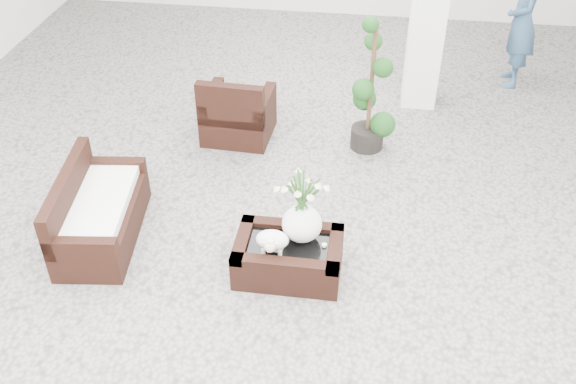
# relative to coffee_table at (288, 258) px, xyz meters

# --- Properties ---
(ground) EXTENTS (11.00, 11.00, 0.00)m
(ground) POSITION_rel_coffee_table_xyz_m (-0.05, 0.42, -0.16)
(ground) COLOR gray
(ground) RESTS_ON ground
(coffee_table) EXTENTS (0.90, 0.60, 0.31)m
(coffee_table) POSITION_rel_coffee_table_xyz_m (0.00, 0.00, 0.00)
(coffee_table) COLOR black
(coffee_table) RESTS_ON ground
(sheep_figurine) EXTENTS (0.28, 0.23, 0.21)m
(sheep_figurine) POSITION_rel_coffee_table_xyz_m (-0.12, -0.10, 0.26)
(sheep_figurine) COLOR white
(sheep_figurine) RESTS_ON coffee_table
(planter_narcissus) EXTENTS (0.44, 0.44, 0.80)m
(planter_narcissus) POSITION_rel_coffee_table_xyz_m (0.10, 0.10, 0.56)
(planter_narcissus) COLOR white
(planter_narcissus) RESTS_ON coffee_table
(tealight) EXTENTS (0.04, 0.04, 0.03)m
(tealight) POSITION_rel_coffee_table_xyz_m (0.30, 0.02, 0.17)
(tealight) COLOR white
(tealight) RESTS_ON coffee_table
(armchair) EXTENTS (0.77, 0.74, 0.78)m
(armchair) POSITION_rel_coffee_table_xyz_m (-0.87, 2.14, 0.23)
(armchair) COLOR black
(armchair) RESTS_ON ground
(loveseat) EXTENTS (0.76, 1.34, 0.68)m
(loveseat) POSITION_rel_coffee_table_xyz_m (-1.75, 0.23, 0.18)
(loveseat) COLOR black
(loveseat) RESTS_ON ground
(topiary) EXTENTS (0.40, 0.40, 1.49)m
(topiary) POSITION_rel_coffee_table_xyz_m (0.57, 2.10, 0.59)
(topiary) COLOR #153D13
(topiary) RESTS_ON ground
(shopper) EXTENTS (0.43, 0.63, 1.66)m
(shopper) POSITION_rel_coffee_table_xyz_m (2.34, 3.90, 0.67)
(shopper) COLOR #304F6C
(shopper) RESTS_ON ground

